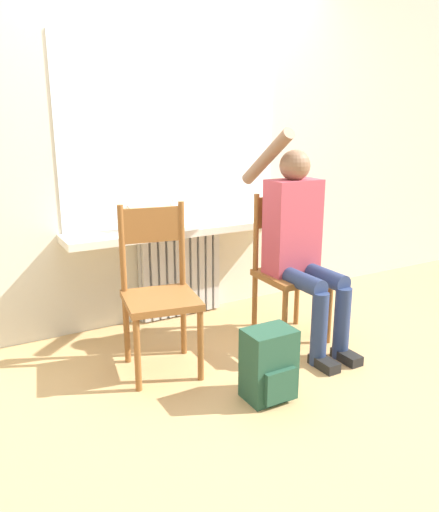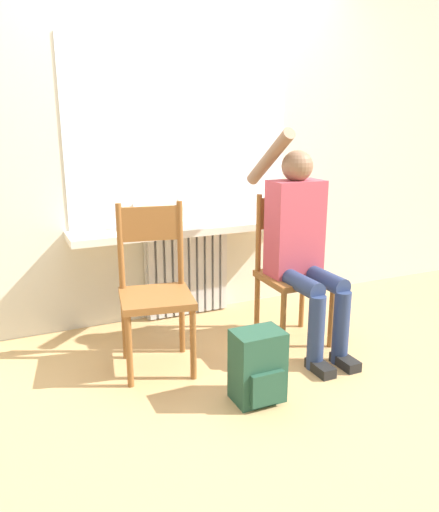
{
  "view_description": "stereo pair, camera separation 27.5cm",
  "coord_description": "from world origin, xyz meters",
  "px_view_note": "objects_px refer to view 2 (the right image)",
  "views": [
    {
      "loc": [
        -1.5,
        -2.09,
        1.43
      ],
      "look_at": [
        0.0,
        0.56,
        0.6
      ],
      "focal_mm": 35.0,
      "sensor_mm": 36.0,
      "label": 1
    },
    {
      "loc": [
        -1.25,
        -2.21,
        1.43
      ],
      "look_at": [
        0.0,
        0.56,
        0.6
      ],
      "focal_mm": 35.0,
      "sensor_mm": 36.0,
      "label": 2
    }
  ],
  "objects_px": {
    "chair_left": "(155,288)",
    "chair_right": "(291,269)",
    "backpack": "(258,367)",
    "cat": "(159,209)",
    "person": "(302,241)"
  },
  "relations": [
    {
      "from": "backpack",
      "to": "cat",
      "type": "bearing_deg",
      "value": 96.22
    },
    {
      "from": "person",
      "to": "backpack",
      "type": "distance_m",
      "value": 0.91
    },
    {
      "from": "chair_left",
      "to": "backpack",
      "type": "xyz_separation_m",
      "value": [
        0.36,
        -0.6,
        -0.3
      ]
    },
    {
      "from": "chair_left",
      "to": "chair_right",
      "type": "bearing_deg",
      "value": 9.97
    },
    {
      "from": "chair_left",
      "to": "chair_right",
      "type": "height_order",
      "value": "same"
    },
    {
      "from": "chair_left",
      "to": "backpack",
      "type": "bearing_deg",
      "value": -48.83
    },
    {
      "from": "cat",
      "to": "person",
      "type": "bearing_deg",
      "value": -45.95
    },
    {
      "from": "chair_left",
      "to": "chair_right",
      "type": "relative_size",
      "value": 1.0
    },
    {
      "from": "backpack",
      "to": "chair_left",
      "type": "bearing_deg",
      "value": 121.24
    },
    {
      "from": "chair_right",
      "to": "cat",
      "type": "distance_m",
      "value": 0.99
    },
    {
      "from": "person",
      "to": "cat",
      "type": "bearing_deg",
      "value": 134.05
    },
    {
      "from": "chair_right",
      "to": "cat",
      "type": "bearing_deg",
      "value": 140.55
    },
    {
      "from": "chair_left",
      "to": "person",
      "type": "xyz_separation_m",
      "value": [
        0.93,
        -0.11,
        0.21
      ]
    },
    {
      "from": "chair_right",
      "to": "backpack",
      "type": "height_order",
      "value": "chair_right"
    },
    {
      "from": "chair_right",
      "to": "person",
      "type": "distance_m",
      "value": 0.24
    }
  ]
}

